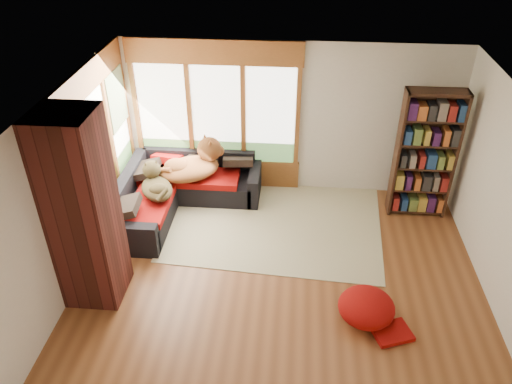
% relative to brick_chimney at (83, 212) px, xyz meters
% --- Properties ---
extents(floor, '(5.50, 5.50, 0.00)m').
position_rel_brick_chimney_xyz_m(floor, '(2.40, 0.35, -1.30)').
color(floor, brown).
rests_on(floor, ground).
extents(ceiling, '(5.50, 5.50, 0.00)m').
position_rel_brick_chimney_xyz_m(ceiling, '(2.40, 0.35, 1.30)').
color(ceiling, white).
extents(wall_back, '(5.50, 0.04, 2.60)m').
position_rel_brick_chimney_xyz_m(wall_back, '(2.40, 2.85, 0.00)').
color(wall_back, silver).
rests_on(wall_back, ground).
extents(wall_front, '(5.50, 0.04, 2.60)m').
position_rel_brick_chimney_xyz_m(wall_front, '(2.40, -2.15, 0.00)').
color(wall_front, silver).
rests_on(wall_front, ground).
extents(wall_left, '(0.04, 5.00, 2.60)m').
position_rel_brick_chimney_xyz_m(wall_left, '(-0.35, 0.35, 0.00)').
color(wall_left, silver).
rests_on(wall_left, ground).
extents(windows_back, '(2.82, 0.10, 1.90)m').
position_rel_brick_chimney_xyz_m(windows_back, '(1.20, 2.82, 0.05)').
color(windows_back, brown).
rests_on(windows_back, wall_back).
extents(windows_left, '(0.10, 2.62, 1.90)m').
position_rel_brick_chimney_xyz_m(windows_left, '(-0.32, 1.55, 0.05)').
color(windows_left, brown).
rests_on(windows_left, wall_left).
extents(roller_blind, '(0.03, 0.72, 0.90)m').
position_rel_brick_chimney_xyz_m(roller_blind, '(-0.29, 2.38, 0.45)').
color(roller_blind, gray).
rests_on(roller_blind, wall_left).
extents(brick_chimney, '(0.70, 0.70, 2.60)m').
position_rel_brick_chimney_xyz_m(brick_chimney, '(0.00, 0.00, 0.00)').
color(brick_chimney, '#471914').
rests_on(brick_chimney, ground).
extents(sectional_sofa, '(2.20, 2.20, 0.80)m').
position_rel_brick_chimney_xyz_m(sectional_sofa, '(0.45, 2.05, -1.00)').
color(sectional_sofa, black).
rests_on(sectional_sofa, ground).
extents(area_rug, '(3.48, 2.76, 0.01)m').
position_rel_brick_chimney_xyz_m(area_rug, '(2.27, 1.76, -1.29)').
color(area_rug, white).
rests_on(area_rug, ground).
extents(bookshelf, '(0.91, 0.30, 2.11)m').
position_rel_brick_chimney_xyz_m(bookshelf, '(4.54, 2.25, -0.24)').
color(bookshelf, '#341D11').
rests_on(bookshelf, ground).
extents(pouf, '(0.82, 0.82, 0.38)m').
position_rel_brick_chimney_xyz_m(pouf, '(3.50, -0.20, -1.10)').
color(pouf, '#980C08').
rests_on(pouf, area_rug).
extents(dog_tan, '(1.18, 1.05, 0.57)m').
position_rel_brick_chimney_xyz_m(dog_tan, '(0.90, 2.25, -0.47)').
color(dog_tan, brown).
rests_on(dog_tan, sectional_sofa).
extents(dog_brindle, '(0.74, 0.85, 0.41)m').
position_rel_brick_chimney_xyz_m(dog_brindle, '(0.39, 1.70, -0.56)').
color(dog_brindle, black).
rests_on(dog_brindle, sectional_sofa).
extents(throw_pillows, '(1.98, 1.68, 0.45)m').
position_rel_brick_chimney_xyz_m(throw_pillows, '(0.48, 2.20, -0.50)').
color(throw_pillows, black).
rests_on(throw_pillows, sectional_sofa).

